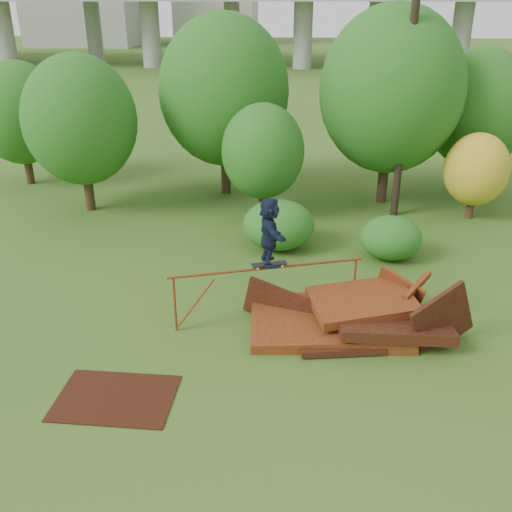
# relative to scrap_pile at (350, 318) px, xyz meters

# --- Properties ---
(ground) EXTENTS (240.00, 240.00, 0.00)m
(ground) POSITION_rel_scrap_pile_xyz_m (-1.61, -1.23, -0.34)
(ground) COLOR #2D5116
(ground) RESTS_ON ground
(scrap_pile) EXTENTS (5.73, 3.02, 1.96)m
(scrap_pile) POSITION_rel_scrap_pile_xyz_m (0.00, 0.00, 0.00)
(scrap_pile) COLOR #461D0C
(scrap_pile) RESTS_ON ground
(grind_rail) EXTENTS (4.77, 1.57, 1.50)m
(grind_rail) POSITION_rel_scrap_pile_xyz_m (-2.08, 0.35, 0.88)
(grind_rail) COLOR maroon
(grind_rail) RESTS_ON ground
(skateboard) EXTENTS (0.91, 0.49, 0.09)m
(skateboard) POSITION_rel_scrap_pile_xyz_m (-2.05, 0.36, 1.23)
(skateboard) COLOR black
(skateboard) RESTS_ON grind_rail
(skater) EXTENTS (0.88, 1.66, 1.71)m
(skater) POSITION_rel_scrap_pile_xyz_m (-2.05, 0.36, 2.10)
(skater) COLOR #141E35
(skater) RESTS_ON skateboard
(flat_plate) EXTENTS (2.44, 1.76, 0.03)m
(flat_plate) POSITION_rel_scrap_pile_xyz_m (-5.02, -3.09, -0.33)
(flat_plate) COLOR black
(flat_plate) RESTS_ON ground
(tree_0) EXTENTS (4.17, 4.17, 5.88)m
(tree_0) POSITION_rel_scrap_pile_xyz_m (-9.52, 8.23, 3.13)
(tree_0) COLOR black
(tree_0) RESTS_ON ground
(tree_1) EXTENTS (5.18, 5.18, 7.21)m
(tree_1) POSITION_rel_scrap_pile_xyz_m (-4.50, 10.80, 3.88)
(tree_1) COLOR black
(tree_1) RESTS_ON ground
(tree_2) EXTENTS (3.02, 3.02, 4.25)m
(tree_2) POSITION_rel_scrap_pile_xyz_m (-2.74, 7.95, 2.17)
(tree_2) COLOR black
(tree_2) RESTS_ON ground
(tree_3) EXTENTS (5.43, 5.43, 7.54)m
(tree_3) POSITION_rel_scrap_pile_xyz_m (1.97, 10.14, 4.07)
(tree_3) COLOR black
(tree_3) RESTS_ON ground
(tree_4) EXTENTS (2.33, 2.33, 3.22)m
(tree_4) POSITION_rel_scrap_pile_xyz_m (5.06, 8.46, 1.53)
(tree_4) COLOR black
(tree_4) RESTS_ON ground
(tree_5) EXTENTS (4.20, 4.20, 5.89)m
(tree_5) POSITION_rel_scrap_pile_xyz_m (5.79, 11.86, 3.13)
(tree_5) COLOR black
(tree_5) RESTS_ON ground
(tree_6) EXTENTS (3.79, 3.79, 5.29)m
(tree_6) POSITION_rel_scrap_pile_xyz_m (-13.41, 11.42, 2.77)
(tree_6) COLOR black
(tree_6) RESTS_ON ground
(shrub_left) EXTENTS (2.35, 2.17, 1.63)m
(shrub_left) POSITION_rel_scrap_pile_xyz_m (-2.00, 5.04, 0.47)
(shrub_left) COLOR #1C5416
(shrub_left) RESTS_ON ground
(shrub_right) EXTENTS (1.94, 1.78, 1.38)m
(shrub_right) POSITION_rel_scrap_pile_xyz_m (1.56, 4.51, 0.35)
(shrub_right) COLOR #1C5416
(shrub_right) RESTS_ON ground
(utility_pole) EXTENTS (1.40, 0.28, 10.36)m
(utility_pole) POSITION_rel_scrap_pile_xyz_m (2.27, 8.56, 4.91)
(utility_pole) COLOR black
(utility_pole) RESTS_ON ground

